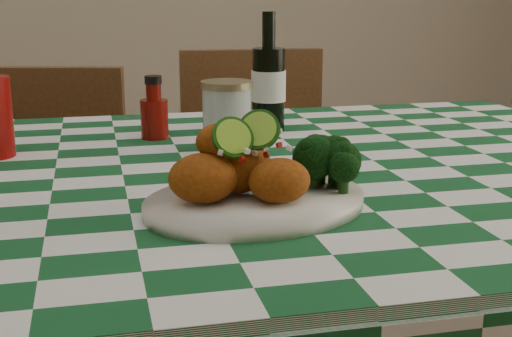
{
  "coord_description": "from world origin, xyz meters",
  "views": [
    {
      "loc": [
        -0.14,
        -1.08,
        1.07
      ],
      "look_at": [
        0.06,
        -0.21,
        0.84
      ],
      "focal_mm": 50.0,
      "sensor_mm": 36.0,
      "label": 1
    }
  ],
  "objects": [
    {
      "name": "wooden_chair_right",
      "position": [
        0.29,
        0.72,
        0.44
      ],
      "size": [
        0.44,
        0.46,
        0.89
      ],
      "primitive_type": null,
      "rotation": [
        0.0,
        0.0,
        -0.08
      ],
      "color": "#472814",
      "rests_on": "ground"
    },
    {
      "name": "broccoli_side",
      "position": [
        0.15,
        -0.2,
        0.84
      ],
      "size": [
        0.09,
        0.09,
        0.07
      ],
      "primitive_type": null,
      "color": "black",
      "rests_on": "plate"
    },
    {
      "name": "fried_chicken_pile",
      "position": [
        0.05,
        -0.21,
        0.86
      ],
      "size": [
        0.16,
        0.12,
        0.11
      ],
      "primitive_type": null,
      "color": "#99460E",
      "rests_on": "plate"
    },
    {
      "name": "beer_bottle",
      "position": [
        0.2,
        0.28,
        0.9
      ],
      "size": [
        0.08,
        0.08,
        0.23
      ],
      "primitive_type": null,
      "rotation": [
        0.0,
        0.0,
        -0.22
      ],
      "color": "black",
      "rests_on": "dining_table"
    },
    {
      "name": "wooden_chair_left",
      "position": [
        -0.29,
        0.76,
        0.43
      ],
      "size": [
        0.47,
        0.49,
        0.85
      ],
      "primitive_type": null,
      "rotation": [
        0.0,
        0.0,
        -0.24
      ],
      "color": "#472814",
      "rests_on": "ground"
    },
    {
      "name": "mason_jar",
      "position": [
        0.08,
        0.12,
        0.85
      ],
      "size": [
        0.11,
        0.11,
        0.12
      ],
      "primitive_type": null,
      "rotation": [
        0.0,
        0.0,
        -0.23
      ],
      "color": "#B2BCBA",
      "rests_on": "dining_table"
    },
    {
      "name": "ketchup_bottle",
      "position": [
        -0.03,
        0.26,
        0.85
      ],
      "size": [
        0.06,
        0.06,
        0.12
      ],
      "primitive_type": null,
      "rotation": [
        0.0,
        0.0,
        0.22
      ],
      "color": "#6D0B05",
      "rests_on": "dining_table"
    },
    {
      "name": "plate",
      "position": [
        0.06,
        -0.21,
        0.8
      ],
      "size": [
        0.36,
        0.32,
        0.02
      ],
      "primitive_type": null,
      "rotation": [
        0.0,
        0.0,
        0.32
      ],
      "color": "silver",
      "rests_on": "dining_table"
    }
  ]
}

